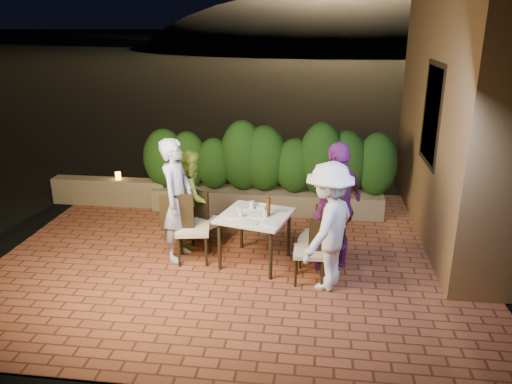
% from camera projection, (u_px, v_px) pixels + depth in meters
% --- Properties ---
extents(ground, '(400.00, 400.00, 0.00)m').
position_uv_depth(ground, '(235.00, 269.00, 7.11)').
color(ground, black).
rests_on(ground, ground).
extents(terrace_floor, '(7.00, 6.00, 0.15)m').
position_uv_depth(terrace_floor, '(240.00, 257.00, 7.59)').
color(terrace_floor, brown).
rests_on(terrace_floor, ground).
extents(building_wall, '(1.60, 5.00, 5.00)m').
position_uv_depth(building_wall, '(483.00, 78.00, 7.73)').
color(building_wall, olive).
rests_on(building_wall, ground).
extents(window_pane, '(0.08, 1.00, 1.40)m').
position_uv_depth(window_pane, '(434.00, 114.00, 7.51)').
color(window_pane, black).
rests_on(window_pane, building_wall).
extents(window_frame, '(0.06, 1.15, 1.55)m').
position_uv_depth(window_frame, '(433.00, 114.00, 7.52)').
color(window_frame, black).
rests_on(window_frame, building_wall).
extents(planter, '(4.20, 0.55, 0.40)m').
position_uv_depth(planter, '(266.00, 201.00, 9.17)').
color(planter, '#74674A').
rests_on(planter, ground).
extents(hedge, '(4.00, 0.70, 1.10)m').
position_uv_depth(hedge, '(266.00, 161.00, 8.92)').
color(hedge, '#183D10').
rests_on(hedge, planter).
extents(parapet, '(2.20, 0.30, 0.50)m').
position_uv_depth(parapet, '(110.00, 191.00, 9.51)').
color(parapet, '#74674A').
rests_on(parapet, ground).
extents(hill, '(52.00, 40.00, 22.00)m').
position_uv_depth(hill, '(328.00, 81.00, 64.43)').
color(hill, black).
rests_on(hill, ground).
extents(dining_table, '(1.13, 1.13, 0.75)m').
position_uv_depth(dining_table, '(255.00, 239.00, 7.15)').
color(dining_table, white).
rests_on(dining_table, ground).
extents(plate_nw, '(0.22, 0.22, 0.01)m').
position_uv_depth(plate_nw, '(233.00, 216.00, 6.96)').
color(plate_nw, white).
rests_on(plate_nw, dining_table).
extents(plate_sw, '(0.22, 0.22, 0.01)m').
position_uv_depth(plate_sw, '(244.00, 207.00, 7.27)').
color(plate_sw, white).
rests_on(plate_sw, dining_table).
extents(plate_ne, '(0.23, 0.23, 0.01)m').
position_uv_depth(plate_ne, '(270.00, 223.00, 6.70)').
color(plate_ne, white).
rests_on(plate_ne, dining_table).
extents(plate_se, '(0.21, 0.21, 0.01)m').
position_uv_depth(plate_se, '(278.00, 210.00, 7.17)').
color(plate_se, white).
rests_on(plate_se, dining_table).
extents(plate_centre, '(0.22, 0.22, 0.01)m').
position_uv_depth(plate_centre, '(256.00, 215.00, 6.98)').
color(plate_centre, white).
rests_on(plate_centre, dining_table).
extents(plate_front, '(0.24, 0.24, 0.01)m').
position_uv_depth(plate_front, '(249.00, 223.00, 6.72)').
color(plate_front, white).
rests_on(plate_front, dining_table).
extents(glass_nw, '(0.06, 0.06, 0.10)m').
position_uv_depth(glass_nw, '(241.00, 213.00, 6.93)').
color(glass_nw, silver).
rests_on(glass_nw, dining_table).
extents(glass_sw, '(0.07, 0.07, 0.12)m').
position_uv_depth(glass_sw, '(252.00, 205.00, 7.21)').
color(glass_sw, silver).
rests_on(glass_sw, dining_table).
extents(glass_ne, '(0.06, 0.06, 0.10)m').
position_uv_depth(glass_ne, '(265.00, 214.00, 6.89)').
color(glass_ne, silver).
rests_on(glass_ne, dining_table).
extents(glass_se, '(0.06, 0.06, 0.10)m').
position_uv_depth(glass_se, '(264.00, 209.00, 7.07)').
color(glass_se, silver).
rests_on(glass_se, dining_table).
extents(beer_bottle, '(0.06, 0.06, 0.32)m').
position_uv_depth(beer_bottle, '(268.00, 204.00, 6.95)').
color(beer_bottle, '#4A300C').
rests_on(beer_bottle, dining_table).
extents(bowl, '(0.22, 0.22, 0.04)m').
position_uv_depth(bowl, '(261.00, 206.00, 7.27)').
color(bowl, white).
rests_on(bowl, dining_table).
extents(chair_left_front, '(0.55, 0.55, 1.02)m').
position_uv_depth(chair_left_front, '(193.00, 228.00, 7.18)').
color(chair_left_front, black).
rests_on(chair_left_front, ground).
extents(chair_left_back, '(0.55, 0.55, 0.89)m').
position_uv_depth(chair_left_back, '(208.00, 220.00, 7.65)').
color(chair_left_back, black).
rests_on(chair_left_back, ground).
extents(chair_right_front, '(0.43, 0.43, 0.91)m').
position_uv_depth(chair_right_front, '(310.00, 250.00, 6.60)').
color(chair_right_front, black).
rests_on(chair_right_front, ground).
extents(chair_right_back, '(0.51, 0.51, 0.92)m').
position_uv_depth(chair_right_back, '(316.00, 235.00, 7.05)').
color(chair_right_back, black).
rests_on(chair_right_back, ground).
extents(diner_blue, '(0.50, 0.70, 1.80)m').
position_uv_depth(diner_blue, '(177.00, 200.00, 7.15)').
color(diner_blue, '#A9BBDA').
rests_on(diner_blue, ground).
extents(diner_green, '(0.68, 0.81, 1.51)m').
position_uv_depth(diner_green, '(192.00, 197.00, 7.70)').
color(diner_green, '#A1C73E').
rests_on(diner_green, ground).
extents(diner_white, '(1.04, 1.26, 1.70)m').
position_uv_depth(diner_white, '(328.00, 227.00, 6.36)').
color(diner_white, white).
rests_on(diner_white, ground).
extents(diner_purple, '(0.97, 1.15, 1.84)m').
position_uv_depth(diner_purple, '(338.00, 207.00, 6.81)').
color(diner_purple, '#762772').
rests_on(diner_purple, ground).
extents(parapet_lamp, '(0.10, 0.10, 0.14)m').
position_uv_depth(parapet_lamp, '(118.00, 176.00, 9.39)').
color(parapet_lamp, orange).
rests_on(parapet_lamp, parapet).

